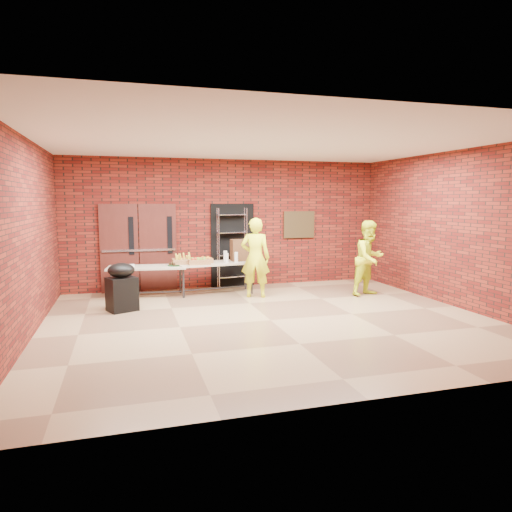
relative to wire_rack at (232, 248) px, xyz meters
The scene contains 19 objects.
room 3.37m from the wire_rack, 91.03° to the right, with size 8.08×7.08×3.28m.
double_doors 2.26m from the wire_rack, behind, with size 1.78×0.12×2.10m.
dark_doorway 0.15m from the wire_rack, 74.00° to the left, with size 1.10×0.06×2.10m, color black.
bronze_plaque 1.93m from the wire_rack, ahead, with size 0.85×0.04×0.70m, color #382C16.
wire_rack is the anchor object (origin of this frame).
table_left 2.25m from the wire_rack, 162.48° to the right, with size 1.80×0.92×0.71m.
table_right 0.89m from the wire_rack, 130.67° to the right, with size 1.86×0.94×0.74m.
basket_bananas 1.48m from the wire_rack, 153.70° to the right, with size 0.47×0.37×0.15m.
basket_oranges 1.05m from the wire_rack, 144.21° to the right, with size 0.43×0.33×0.13m.
basket_apples 1.29m from the wire_rack, 139.69° to the right, with size 0.49×0.38×0.15m.
muffin_tray 1.68m from the wire_rack, 154.25° to the right, with size 0.35×0.35×0.09m.
napkin_box 2.58m from the wire_rack, 165.10° to the right, with size 0.18×0.12×0.06m, color white.
coffee_dispenser 0.49m from the wire_rack, 82.13° to the right, with size 0.39×0.35×0.51m, color #4F351B.
cup_stack_front 0.86m from the wire_rack, 111.67° to the right, with size 0.08×0.08×0.23m, color white.
cup_stack_mid 0.80m from the wire_rack, 96.26° to the right, with size 0.08×0.08×0.24m, color white.
cup_stack_back 0.66m from the wire_rack, 117.67° to the right, with size 0.09×0.09×0.26m, color white.
covered_grill 3.27m from the wire_rack, 145.76° to the right, with size 0.66×0.61×0.96m.
volunteer_woman 1.31m from the wire_rack, 79.67° to the right, with size 0.66×0.43×1.80m, color yellow.
volunteer_man 3.36m from the wire_rack, 32.79° to the right, with size 0.84×0.65×1.73m, color yellow.
Camera 1 is at (-2.52, -7.75, 2.19)m, focal length 32.00 mm.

